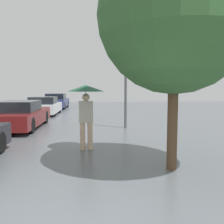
{
  "coord_description": "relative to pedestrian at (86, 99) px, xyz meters",
  "views": [
    {
      "loc": [
        0.04,
        -2.19,
        1.74
      ],
      "look_at": [
        0.56,
        4.83,
        1.07
      ],
      "focal_mm": 40.0,
      "sensor_mm": 36.0,
      "label": 1
    }
  ],
  "objects": [
    {
      "name": "pedestrian",
      "position": [
        0.0,
        0.0,
        0.0
      ],
      "size": [
        1.03,
        1.03,
        1.83
      ],
      "color": "beige",
      "rests_on": "ground_plane"
    },
    {
      "name": "tree",
      "position": [
        1.88,
        -1.88,
        1.75
      ],
      "size": [
        3.19,
        3.19,
        4.81
      ],
      "color": "brown",
      "rests_on": "ground_plane"
    },
    {
      "name": "parked_car_farthest",
      "position": [
        -3.06,
        15.17,
        -0.84
      ],
      "size": [
        1.79,
        4.45,
        1.29
      ],
      "color": "navy",
      "rests_on": "ground_plane"
    },
    {
      "name": "parked_car_third",
      "position": [
        -3.1,
        9.83,
        -0.89
      ],
      "size": [
        1.87,
        4.03,
        1.19
      ],
      "color": "silver",
      "rests_on": "ground_plane"
    },
    {
      "name": "street_lamp",
      "position": [
        1.61,
        3.79,
        1.14
      ],
      "size": [
        0.28,
        0.28,
        4.14
      ],
      "color": "#515456",
      "rests_on": "ground_plane"
    },
    {
      "name": "parked_car_second",
      "position": [
        -3.0,
        4.09,
        -0.88
      ],
      "size": [
        1.77,
        4.57,
        1.2
      ],
      "color": "maroon",
      "rests_on": "ground_plane"
    }
  ]
}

